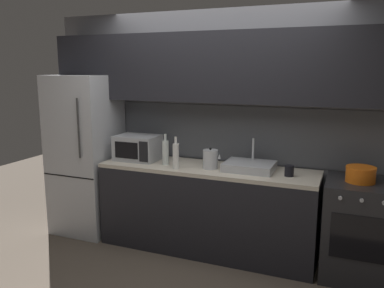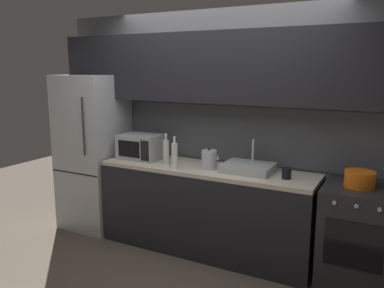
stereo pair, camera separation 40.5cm
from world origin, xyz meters
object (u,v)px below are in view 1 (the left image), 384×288
at_px(microwave, 138,148).
at_px(cooking_pot, 361,174).
at_px(kettle, 210,159).
at_px(wine_bottle_white, 176,156).
at_px(refrigerator, 86,154).
at_px(wine_bottle_clear, 165,152).
at_px(mug_dark, 289,171).
at_px(oven_range, 358,230).

height_order(microwave, cooking_pot, microwave).
xyz_separation_m(kettle, wine_bottle_white, (-0.32, -0.15, 0.04)).
height_order(refrigerator, cooking_pot, refrigerator).
height_order(kettle, wine_bottle_clear, wine_bottle_clear).
relative_size(mug_dark, cooking_pot, 0.40).
distance_m(wine_bottle_clear, mug_dark, 1.27).
xyz_separation_m(wine_bottle_clear, mug_dark, (1.27, 0.03, -0.08)).
distance_m(oven_range, kettle, 1.51).
xyz_separation_m(refrigerator, cooking_pot, (2.94, 0.00, 0.06)).
distance_m(microwave, wine_bottle_clear, 0.39).
distance_m(refrigerator, wine_bottle_clear, 1.07).
bearing_deg(wine_bottle_white, cooking_pot, 6.40).
height_order(oven_range, wine_bottle_clear, wine_bottle_clear).
relative_size(oven_range, microwave, 1.96).
relative_size(refrigerator, kettle, 8.51).
distance_m(microwave, kettle, 0.87).
height_order(refrigerator, wine_bottle_white, refrigerator).
xyz_separation_m(oven_range, wine_bottle_white, (-1.72, -0.19, 0.58)).
bearing_deg(kettle, wine_bottle_white, -155.21).
relative_size(oven_range, kettle, 4.21).
bearing_deg(mug_dark, microwave, 177.89).
xyz_separation_m(microwave, mug_dark, (1.65, -0.06, -0.08)).
height_order(wine_bottle_white, mug_dark, wine_bottle_white).
bearing_deg(mug_dark, wine_bottle_white, -172.25).
bearing_deg(refrigerator, wine_bottle_white, -8.81).
relative_size(kettle, wine_bottle_clear, 0.66).
bearing_deg(refrigerator, oven_range, -0.02).
xyz_separation_m(refrigerator, mug_dark, (2.33, -0.04, 0.04)).
relative_size(kettle, cooking_pot, 0.84).
relative_size(microwave, cooking_pot, 1.80).
height_order(microwave, kettle, microwave).
relative_size(microwave, kettle, 2.15).
bearing_deg(refrigerator, mug_dark, -1.04).
height_order(microwave, wine_bottle_clear, wine_bottle_clear).
xyz_separation_m(oven_range, mug_dark, (-0.63, -0.04, 0.50)).
distance_m(kettle, wine_bottle_white, 0.35).
bearing_deg(kettle, cooking_pot, 1.89).
bearing_deg(cooking_pot, microwave, 179.54).
bearing_deg(microwave, wine_bottle_white, -20.75).
bearing_deg(cooking_pot, oven_range, -5.08).
height_order(refrigerator, wine_bottle_clear, refrigerator).
bearing_deg(wine_bottle_white, mug_dark, 7.75).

